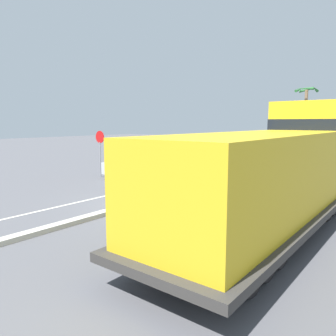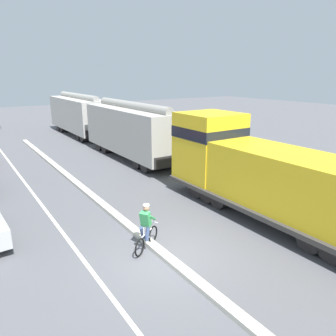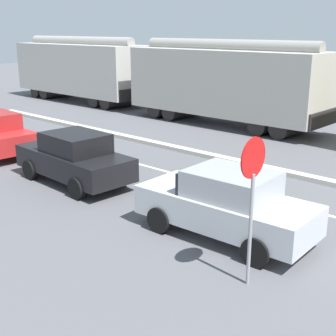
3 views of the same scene
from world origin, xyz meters
name	(u,v)px [view 1 (image 1 of 3)]	position (x,y,z in m)	size (l,w,h in m)	color
ground_plane	(144,204)	(0.00, 0.00, 0.00)	(120.00, 120.00, 0.00)	#56565B
median_curb	(216,182)	(0.00, 6.00, 0.08)	(0.36, 36.00, 0.16)	beige
lane_stripe	(181,179)	(-2.40, 6.00, 0.00)	(0.14, 36.00, 0.01)	silver
locomotive	(283,172)	(5.52, 0.66, 1.80)	(3.10, 11.61, 4.20)	gold
parked_car_silver	(135,163)	(-5.26, 4.92, 0.82)	(1.98, 4.27, 1.62)	#B7BABF
parked_car_black	(188,156)	(-5.22, 10.75, 0.82)	(1.97, 4.27, 1.62)	black
parked_car_red	(221,151)	(-5.17, 15.99, 0.82)	(1.99, 4.28, 1.62)	red
cyclist	(152,181)	(-0.24, 0.81, 0.82)	(1.47, 0.98, 1.71)	black
stop_sign	(100,145)	(-6.71, 3.37, 2.02)	(0.76, 0.08, 2.88)	gray
palm_tree_near	(306,107)	(-2.09, 30.09, 5.16)	(2.23, 2.34, 7.52)	#846647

